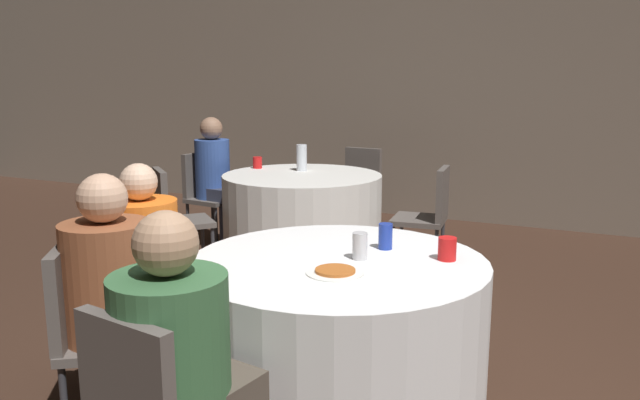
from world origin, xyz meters
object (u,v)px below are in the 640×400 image
at_px(person_blue_shirt, 219,183).
at_px(pizza_plate_near, 335,272).
at_px(chair_far_north, 359,183).
at_px(soda_can_silver, 360,246).
at_px(table_near, 338,338).
at_px(table_far, 302,218).
at_px(soda_can_blue, 385,236).
at_px(chair_far_west, 206,189).
at_px(chair_far_east, 430,210).
at_px(person_green_jacket, 186,372).
at_px(person_floral_shirt, 124,303).
at_px(person_orange_shirt, 156,276).
at_px(chair_near_southwest, 89,323).
at_px(bottle_far, 302,158).
at_px(chair_near_west, 129,286).
at_px(chair_far_southwest, 173,212).

distance_m(person_blue_shirt, pizza_plate_near, 3.31).
relative_size(chair_far_north, soda_can_silver, 6.99).
relative_size(table_near, person_blue_shirt, 1.12).
bearing_deg(soda_can_silver, table_far, 122.80).
bearing_deg(soda_can_blue, chair_far_west, 140.83).
xyz_separation_m(chair_far_east, person_green_jacket, (0.05, -3.17, 0.07)).
bearing_deg(person_floral_shirt, person_orange_shirt, 166.93).
bearing_deg(person_green_jacket, chair_far_east, 99.81).
height_order(chair_near_southwest, bottle_far, bottle_far).
relative_size(table_near, soda_can_silver, 10.92).
xyz_separation_m(chair_far_east, bottle_far, (-1.17, 0.07, 0.34)).
relative_size(chair_near_southwest, pizza_plate_near, 3.50).
height_order(table_far, pizza_plate_near, pizza_plate_near).
distance_m(chair_near_west, chair_far_north, 3.38).
distance_m(chair_far_west, pizza_plate_near, 3.43).
xyz_separation_m(table_far, chair_far_west, (-1.07, 0.12, 0.14)).
distance_m(chair_far_east, soda_can_blue, 2.05).
xyz_separation_m(person_blue_shirt, bottle_far, (0.81, 0.08, 0.26)).
height_order(person_orange_shirt, soda_can_silver, person_orange_shirt).
distance_m(table_far, person_green_jacket, 3.26).
distance_m(soda_can_blue, bottle_far, 2.55).
bearing_deg(person_orange_shirt, soda_can_blue, 102.17).
bearing_deg(chair_far_east, bottle_far, 80.31).
distance_m(chair_far_north, soda_can_blue, 3.24).
height_order(person_floral_shirt, pizza_plate_near, person_floral_shirt).
relative_size(chair_near_west, person_green_jacket, 0.75).
height_order(table_near, chair_near_southwest, chair_near_southwest).
xyz_separation_m(chair_far_west, person_green_jacket, (2.19, -3.18, 0.07)).
xyz_separation_m(person_floral_shirt, person_orange_shirt, (-0.14, 0.37, -0.01)).
xyz_separation_m(chair_far_north, soda_can_blue, (1.31, -2.95, 0.29)).
relative_size(chair_near_southwest, chair_far_southwest, 1.00).
bearing_deg(person_floral_shirt, chair_near_west, -173.81).
bearing_deg(table_far, soda_can_silver, -57.20).
bearing_deg(chair_far_east, soda_can_blue, -177.21).
bearing_deg(chair_far_north, table_near, 114.67).
relative_size(soda_can_silver, soda_can_blue, 1.00).
bearing_deg(chair_near_southwest, table_near, 90.00).
bearing_deg(person_blue_shirt, soda_can_blue, 55.88).
bearing_deg(person_green_jacket, table_near, 90.00).
relative_size(table_far, chair_near_west, 1.56).
relative_size(chair_far_west, person_orange_shirt, 0.75).
relative_size(soda_can_blue, bottle_far, 0.54).
relative_size(table_near, person_green_jacket, 1.17).
distance_m(chair_far_southwest, pizza_plate_near, 2.55).
distance_m(table_near, person_floral_shirt, 0.95).
relative_size(person_green_jacket, person_floral_shirt, 0.99).
xyz_separation_m(chair_far_southwest, bottle_far, (0.61, 1.00, 0.34)).
bearing_deg(person_blue_shirt, chair_near_west, 31.37).
bearing_deg(chair_far_east, pizza_plate_near, 179.70).
bearing_deg(chair_far_east, table_far, 90.00).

